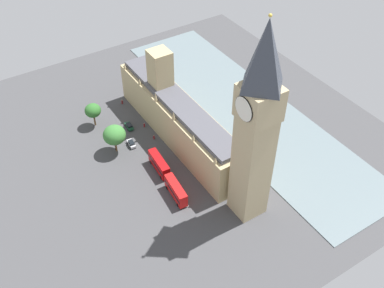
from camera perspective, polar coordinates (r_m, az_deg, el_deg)
name	(u,v)px	position (r m, az deg, el deg)	size (l,w,h in m)	color
ground_plane	(174,140)	(149.54, -2.26, 0.56)	(131.02, 131.02, 0.00)	#424244
river_thames	(245,110)	(162.49, 6.67, 4.26)	(31.55, 117.92, 0.25)	slate
parliament_building	(177,117)	(145.87, -1.90, 3.45)	(11.03, 61.02, 27.06)	tan
clock_tower	(257,125)	(108.56, 8.12, 2.36)	(8.96, 8.96, 58.82)	tan
car_dark_green_corner	(129,126)	(154.79, -7.92, 2.25)	(2.21, 4.36, 1.74)	#19472D
car_silver_kerbside	(131,143)	(147.99, -7.64, 0.07)	(2.15, 4.44, 1.74)	#B7B7BC
double_decker_bus_trailing	(159,164)	(137.70, -4.16, -2.51)	(3.30, 10.66, 4.75)	#B20C0F
double_decker_bus_leading	(176,190)	(130.04, -2.03, -5.83)	(3.52, 10.69, 4.75)	red
pedestrian_midblock	(154,137)	(149.72, -4.81, 0.86)	(0.63, 0.68, 1.61)	maroon
pedestrian_by_river_gate	(144,125)	(154.78, -6.02, 2.39)	(0.67, 0.59, 1.69)	maroon
pedestrian_under_trees	(122,102)	(166.08, -8.78, 5.25)	(0.66, 0.57, 1.68)	maroon
plane_tree_far_end	(93,111)	(154.91, -12.37, 4.13)	(5.42, 5.42, 8.51)	brown
plane_tree_opposite_hall	(114,135)	(142.99, -9.74, 1.12)	(7.16, 7.16, 9.76)	brown
street_lamp_near_tower	(114,139)	(144.88, -9.79, 0.59)	(0.56, 0.56, 6.42)	black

